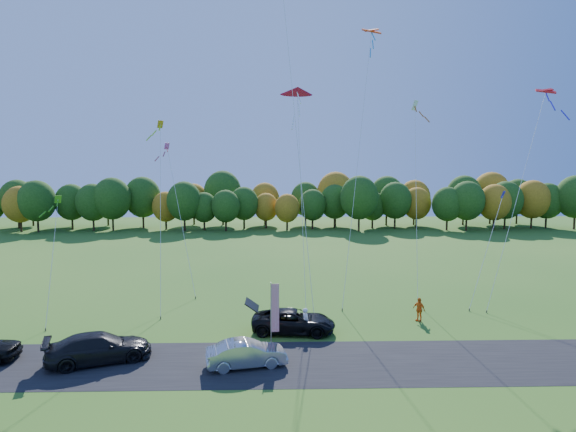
{
  "coord_description": "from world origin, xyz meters",
  "views": [
    {
      "loc": [
        -0.81,
        -27.24,
        10.06
      ],
      "look_at": [
        0.0,
        6.0,
        7.0
      ],
      "focal_mm": 28.0,
      "sensor_mm": 36.0,
      "label": 1
    }
  ],
  "objects_px": {
    "person_east": "(419,309)",
    "feather_flag": "(274,307)",
    "silver_sedan": "(247,354)",
    "black_suv": "(294,321)"
  },
  "relations": [
    {
      "from": "black_suv",
      "to": "feather_flag",
      "type": "height_order",
      "value": "feather_flag"
    },
    {
      "from": "person_east",
      "to": "silver_sedan",
      "type": "bearing_deg",
      "value": -95.41
    },
    {
      "from": "person_east",
      "to": "feather_flag",
      "type": "xyz_separation_m",
      "value": [
        -9.95,
        -4.3,
        1.51
      ]
    },
    {
      "from": "silver_sedan",
      "to": "feather_flag",
      "type": "height_order",
      "value": "feather_flag"
    },
    {
      "from": "silver_sedan",
      "to": "feather_flag",
      "type": "distance_m",
      "value": 3.54
    },
    {
      "from": "silver_sedan",
      "to": "person_east",
      "type": "bearing_deg",
      "value": -70.51
    },
    {
      "from": "person_east",
      "to": "feather_flag",
      "type": "bearing_deg",
      "value": -103.93
    },
    {
      "from": "black_suv",
      "to": "silver_sedan",
      "type": "xyz_separation_m",
      "value": [
        -2.66,
        -5.05,
        -0.04
      ]
    },
    {
      "from": "silver_sedan",
      "to": "person_east",
      "type": "distance_m",
      "value": 13.41
    },
    {
      "from": "black_suv",
      "to": "person_east",
      "type": "distance_m",
      "value": 8.96
    }
  ]
}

